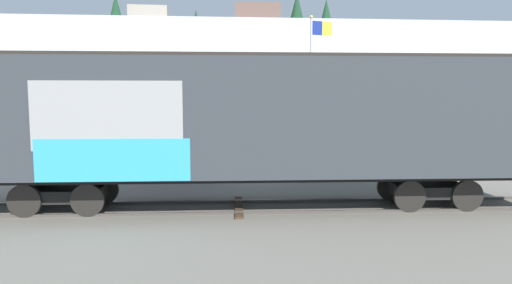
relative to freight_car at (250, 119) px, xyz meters
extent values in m
plane|color=slate|center=(-0.19, 0.00, -2.66)|extent=(260.00, 260.00, 0.00)
cube|color=#4C4742|center=(-0.01, -0.72, -2.62)|extent=(59.99, 1.37, 0.08)
cube|color=#4C4742|center=(0.02, 0.72, -2.62)|extent=(59.99, 1.37, 0.08)
cube|color=#423323|center=(-0.35, 0.01, -2.62)|extent=(0.29, 2.50, 0.07)
cube|color=#33383D|center=(0.01, 0.00, 0.08)|extent=(17.39, 3.44, 3.23)
cube|color=#2D2823|center=(0.01, 0.00, 1.81)|extent=(16.47, 0.75, 0.24)
cube|color=#999999|center=(-3.73, -1.47, 0.16)|extent=(3.81, 0.11, 1.78)
cube|color=#33A5CC|center=(-3.62, -1.48, -0.97)|extent=(3.93, 0.11, 1.10)
cube|color=black|center=(0.01, 0.00, -1.64)|extent=(17.02, 2.05, 0.20)
cube|color=black|center=(-5.39, 0.12, -2.15)|extent=(2.13, 1.43, 0.36)
cylinder|color=black|center=(-6.25, -0.58, -2.20)|extent=(0.92, 0.14, 0.92)
cylinder|color=black|center=(-6.22, 0.85, -2.20)|extent=(0.92, 0.14, 0.92)
cylinder|color=black|center=(-4.55, -0.62, -2.20)|extent=(0.92, 0.14, 0.92)
cylinder|color=black|center=(-4.52, 0.82, -2.20)|extent=(0.92, 0.14, 0.92)
cube|color=black|center=(5.40, -0.11, -2.15)|extent=(2.13, 1.43, 0.36)
cylinder|color=black|center=(4.54, -0.81, -2.20)|extent=(0.92, 0.14, 0.92)
cylinder|color=black|center=(4.57, 0.63, -2.20)|extent=(0.92, 0.14, 0.92)
cylinder|color=black|center=(6.24, -0.85, -2.20)|extent=(0.92, 0.14, 0.92)
cylinder|color=black|center=(6.27, 0.59, -2.20)|extent=(0.92, 0.14, 0.92)
cylinder|color=silver|center=(3.71, 9.51, 1.05)|extent=(0.12, 0.12, 7.41)
sphere|color=#D8CC66|center=(3.71, 9.51, 4.84)|extent=(0.18, 0.18, 0.18)
cube|color=navy|center=(4.31, 9.66, 4.30)|extent=(1.09, 0.31, 0.71)
cube|color=yellow|center=(4.58, 9.73, 4.30)|extent=(0.55, 0.18, 0.71)
cube|color=silver|center=(-0.19, 57.47, 3.82)|extent=(153.31, 39.10, 12.96)
cube|color=#9E9384|center=(-10.61, 45.74, 11.57)|extent=(5.16, 4.19, 2.53)
cube|color=brown|center=(3.74, 45.74, 11.84)|extent=(6.15, 4.51, 3.07)
cone|color=#193D23|center=(-4.77, 50.49, 11.99)|extent=(1.68, 1.68, 3.36)
cone|color=#193D23|center=(-14.23, 43.01, 12.10)|extent=(1.79, 1.79, 3.59)
cone|color=#193D23|center=(8.97, 45.16, 12.65)|extent=(2.34, 2.34, 4.69)
cone|color=#193D23|center=(12.36, 42.61, 11.95)|extent=(1.65, 1.65, 3.30)
cube|color=black|center=(-2.46, 5.71, -1.97)|extent=(4.73, 1.88, 0.73)
cube|color=#2D333D|center=(-2.70, 5.70, -1.32)|extent=(2.06, 1.61, 0.57)
cylinder|color=black|center=(-0.90, 6.58, -2.34)|extent=(0.65, 0.24, 0.64)
cylinder|color=black|center=(-0.84, 4.96, -2.34)|extent=(0.65, 0.24, 0.64)
cylinder|color=black|center=(-4.08, 6.46, -2.34)|extent=(0.65, 0.24, 0.64)
cylinder|color=black|center=(-4.02, 4.84, -2.34)|extent=(0.65, 0.24, 0.64)
cube|color=#1E5933|center=(3.80, 5.62, -2.00)|extent=(4.54, 1.76, 0.68)
cube|color=#2D333D|center=(3.65, 5.63, -1.36)|extent=(1.92, 1.56, 0.61)
cylinder|color=black|center=(5.35, 6.41, -2.34)|extent=(0.64, 0.23, 0.64)
cylinder|color=black|center=(5.32, 4.80, -2.34)|extent=(0.64, 0.23, 0.64)
cylinder|color=black|center=(2.28, 6.45, -2.34)|extent=(0.64, 0.23, 0.64)
cylinder|color=black|center=(2.25, 4.84, -2.34)|extent=(0.64, 0.23, 0.64)
camera|label=1|loc=(-0.76, -12.47, 0.51)|focal=29.84mm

